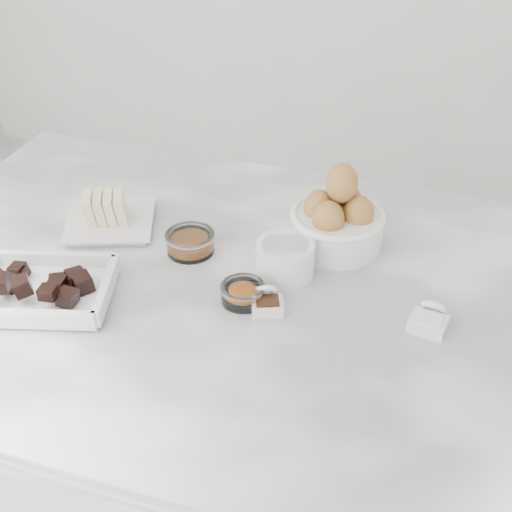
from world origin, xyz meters
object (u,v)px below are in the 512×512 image
at_px(zest_bowl, 243,292).
at_px(honey_bowl, 190,242).
at_px(chocolate_dish, 43,286).
at_px(vanilla_spoon, 267,302).
at_px(salt_spoon, 429,319).
at_px(egg_bowl, 338,220).
at_px(butter_plate, 108,215).
at_px(sugar_ramekin, 285,258).

bearing_deg(zest_bowl, honey_bowl, 141.88).
xyz_separation_m(chocolate_dish, vanilla_spoon, (0.33, 0.08, -0.01)).
relative_size(honey_bowl, salt_spoon, 1.21).
distance_m(egg_bowl, honey_bowl, 0.25).
relative_size(egg_bowl, zest_bowl, 2.29).
height_order(chocolate_dish, zest_bowl, chocolate_dish).
bearing_deg(zest_bowl, egg_bowl, 62.48).
bearing_deg(zest_bowl, butter_plate, 156.28).
distance_m(sugar_ramekin, zest_bowl, 0.10).
height_order(chocolate_dish, butter_plate, butter_plate).
relative_size(vanilla_spoon, salt_spoon, 0.99).
bearing_deg(salt_spoon, zest_bowl, -174.61).
bearing_deg(sugar_ramekin, salt_spoon, -14.84).
bearing_deg(sugar_ramekin, butter_plate, 173.05).
xyz_separation_m(butter_plate, honey_bowl, (0.17, -0.03, -0.00)).
xyz_separation_m(egg_bowl, honey_bowl, (-0.23, -0.09, -0.03)).
xyz_separation_m(honey_bowl, salt_spoon, (0.40, -0.07, -0.01)).
xyz_separation_m(egg_bowl, zest_bowl, (-0.10, -0.19, -0.03)).
bearing_deg(butter_plate, honey_bowl, -10.12).
height_order(zest_bowl, salt_spoon, salt_spoon).
bearing_deg(honey_bowl, egg_bowl, 22.54).
height_order(sugar_ramekin, salt_spoon, sugar_ramekin).
distance_m(honey_bowl, salt_spoon, 0.41).
xyz_separation_m(butter_plate, zest_bowl, (0.30, -0.13, -0.01)).
distance_m(egg_bowl, vanilla_spoon, 0.21).
bearing_deg(butter_plate, vanilla_spoon, -22.03).
height_order(butter_plate, vanilla_spoon, butter_plate).
bearing_deg(chocolate_dish, sugar_ramekin, 28.00).
xyz_separation_m(sugar_ramekin, zest_bowl, (-0.04, -0.09, -0.01)).
height_order(butter_plate, zest_bowl, butter_plate).
bearing_deg(zest_bowl, sugar_ramekin, 65.38).
xyz_separation_m(chocolate_dish, honey_bowl, (0.16, 0.19, -0.00)).
relative_size(chocolate_dish, butter_plate, 1.24).
xyz_separation_m(butter_plate, egg_bowl, (0.40, 0.06, 0.03)).
relative_size(chocolate_dish, egg_bowl, 1.51).
bearing_deg(salt_spoon, egg_bowl, 136.24).
relative_size(butter_plate, egg_bowl, 1.21).
bearing_deg(zest_bowl, vanilla_spoon, -8.49).
height_order(butter_plate, honey_bowl, butter_plate).
height_order(zest_bowl, vanilla_spoon, vanilla_spoon).
bearing_deg(chocolate_dish, egg_bowl, 35.70).
relative_size(honey_bowl, vanilla_spoon, 1.23).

